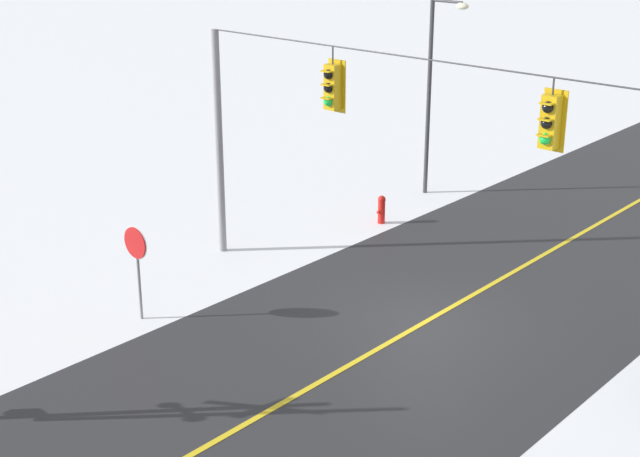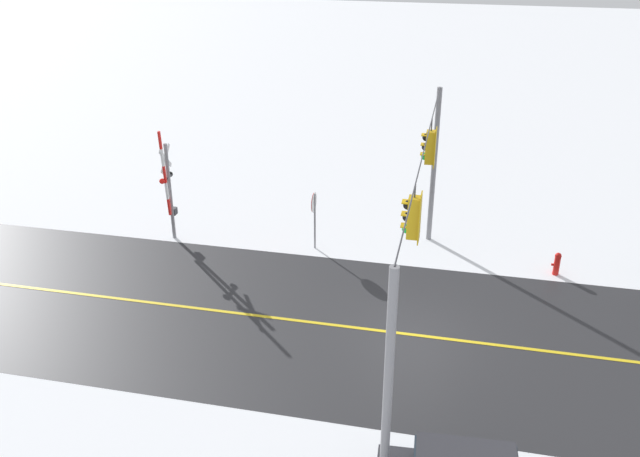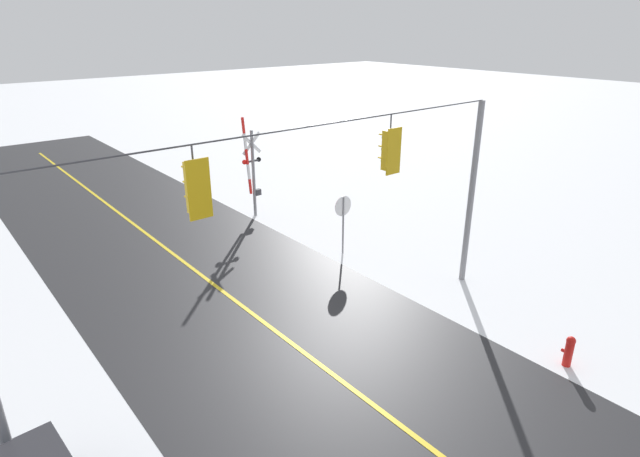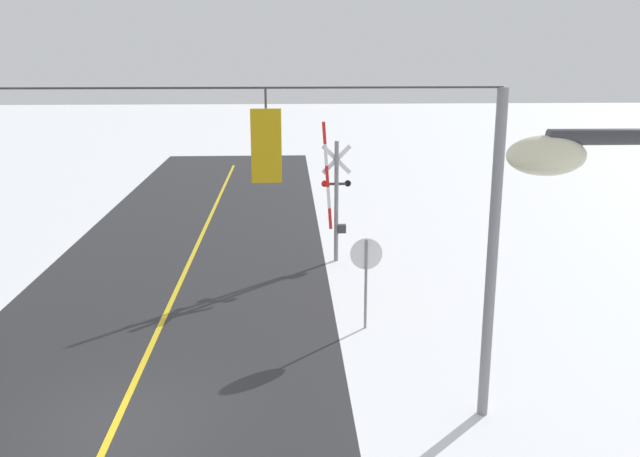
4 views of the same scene
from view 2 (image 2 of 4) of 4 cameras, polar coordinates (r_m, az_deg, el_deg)
ground_plane at (r=21.97m, az=7.66°, el=-8.79°), size 160.00×160.00×0.00m
road_asphalt at (r=22.50m, az=23.27°, el=-10.01°), size 9.00×80.00×0.01m
lane_centre_line at (r=22.49m, az=23.28°, el=-10.00°), size 0.14×72.00×0.01m
signal_span at (r=20.03m, az=8.31°, el=0.84°), size 14.20×0.47×6.22m
stop_sign at (r=26.23m, az=-0.49°, el=1.71°), size 0.80×0.09×2.35m
railroad_crossing at (r=27.48m, az=-12.53°, el=3.49°), size 0.98×0.31×4.62m
fire_hydrant at (r=26.32m, az=19.17°, el=-2.74°), size 0.24×0.31×0.88m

